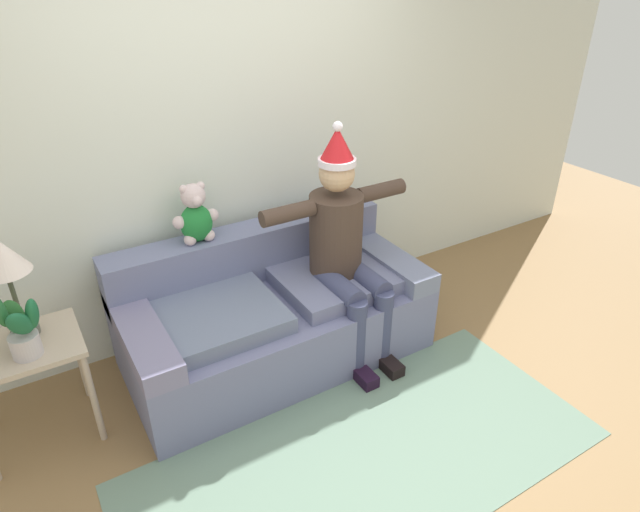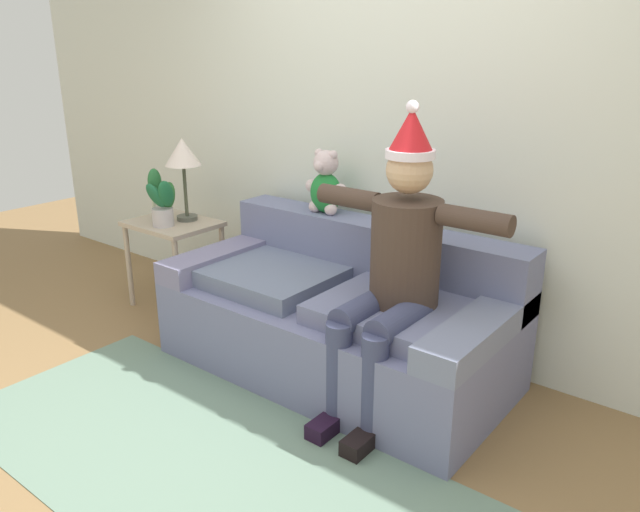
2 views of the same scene
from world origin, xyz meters
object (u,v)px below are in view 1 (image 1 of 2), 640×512
object	(u,v)px
person_seated	(344,244)
teddy_bear	(196,216)
couch	(273,312)
side_table	(24,361)
table_lamp	(3,261)
potted_plant	(20,327)

from	to	relation	value
person_seated	teddy_bear	world-z (taller)	person_seated
couch	side_table	bearing A→B (deg)	179.79
person_seated	table_lamp	xyz separation A→B (m)	(-1.81, 0.26, 0.28)
table_lamp	potted_plant	distance (m)	0.33
couch	potted_plant	bearing A→B (deg)	-176.10
person_seated	potted_plant	bearing A→B (deg)	177.90
potted_plant	couch	bearing A→B (deg)	3.90
person_seated	table_lamp	distance (m)	1.85
table_lamp	side_table	bearing A→B (deg)	-115.82
person_seated	side_table	size ratio (longest dim) A/B	2.47
couch	table_lamp	distance (m)	1.56
table_lamp	potted_plant	world-z (taller)	table_lamp
teddy_bear	side_table	distance (m)	1.21
person_seated	side_table	bearing A→B (deg)	174.88
table_lamp	potted_plant	size ratio (longest dim) A/B	1.46
side_table	potted_plant	world-z (taller)	potted_plant
teddy_bear	side_table	world-z (taller)	teddy_bear
potted_plant	table_lamp	bearing A→B (deg)	87.27
person_seated	potted_plant	world-z (taller)	person_seated
side_table	teddy_bear	bearing A→B (deg)	15.39
teddy_bear	potted_plant	size ratio (longest dim) A/B	1.00
couch	teddy_bear	world-z (taller)	teddy_bear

